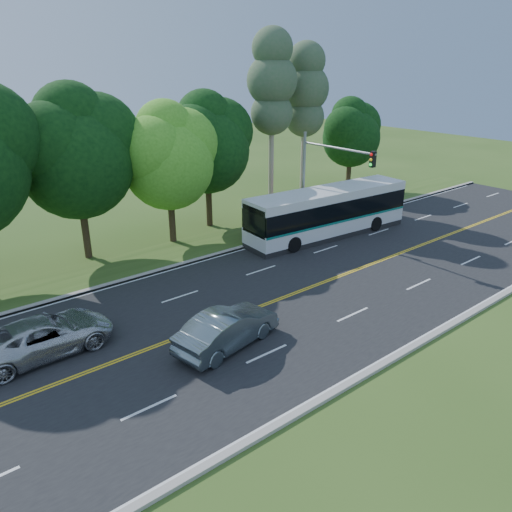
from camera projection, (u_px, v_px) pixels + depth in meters
ground at (309, 288)px, 27.07m from camera, size 120.00×120.00×0.00m
road at (309, 288)px, 27.06m from camera, size 60.00×14.00×0.02m
curb_north at (231, 250)px, 32.19m from camera, size 60.00×0.30×0.15m
curb_south at (425, 341)px, 21.89m from camera, size 60.00×0.30×0.15m
grass_verge at (215, 243)px, 33.53m from camera, size 60.00×4.00×0.10m
lane_markings at (308, 288)px, 27.00m from camera, size 57.60×13.82×0.00m
tree_row at (112, 145)px, 30.29m from camera, size 44.70×9.10×13.84m
bougainvillea_hedge at (301, 216)px, 36.89m from camera, size 9.50×2.25×1.50m
traffic_signal at (324, 171)px, 33.05m from camera, size 0.42×6.10×7.00m
transit_bus at (328, 213)px, 34.51m from camera, size 12.73×3.65×3.29m
sedan at (227, 329)px, 21.31m from camera, size 5.25×2.65×1.65m
suv at (44, 336)px, 20.84m from camera, size 5.76×2.77×1.58m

